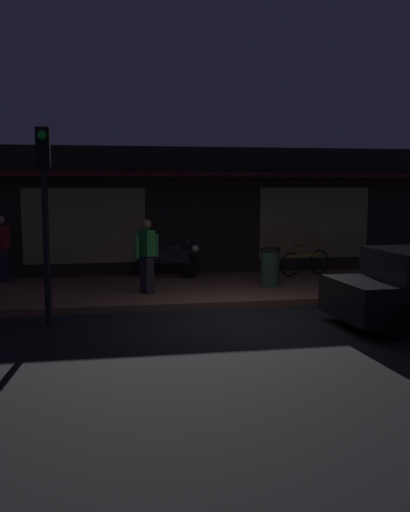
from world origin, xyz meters
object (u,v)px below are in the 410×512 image
Objects in this scene: motorcycle at (169,259)px; person_bystander at (147,255)px; traffic_light_pole at (44,191)px; person_photographer at (1,248)px; bicycle_parked at (305,262)px; trash_bin at (270,267)px.

motorcycle is 2.23m from person_bystander.
motorcycle is 5.28m from traffic_light_pole.
motorcycle is 4.21m from person_photographer.
bicycle_parked is 7.70m from traffic_light_pole.
bicycle_parked is 1.69× the size of trash_bin.
traffic_light_pole is at bearing -153.87° from trash_bin.
person_photographer reaches higher than trash_bin.
person_photographer is (-4.19, 0.02, 0.38)m from motorcycle.
bicycle_parked is 4.76m from person_bystander.
traffic_light_pole reaches higher than motorcycle.
traffic_light_pole is at bearing -70.52° from person_photographer.
motorcycle is at bearing 56.57° from traffic_light_pole.
motorcycle is 3.65m from bicycle_parked.
motorcycle is at bearing -0.21° from person_photographer.
person_photographer and person_bystander have the same top height.
person_photographer is 4.63m from traffic_light_pole.
person_bystander reaches higher than bicycle_parked.
bicycle_parked is at bearing 22.14° from person_bystander.
trash_bin is (6.43, -1.71, -0.41)m from person_photographer.
traffic_light_pole is (-2.73, -4.13, 1.83)m from motorcycle.
traffic_light_pole is (-6.37, -3.85, 1.97)m from bicycle_parked.
person_photographer is at bearing 165.09° from trash_bin.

